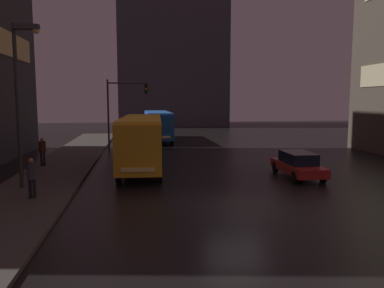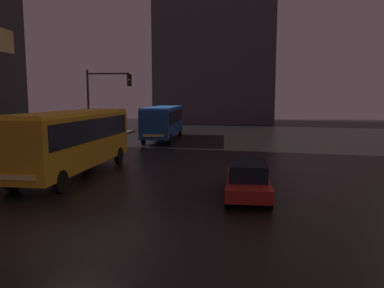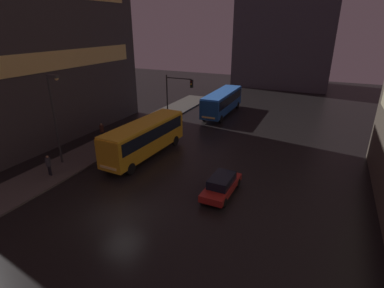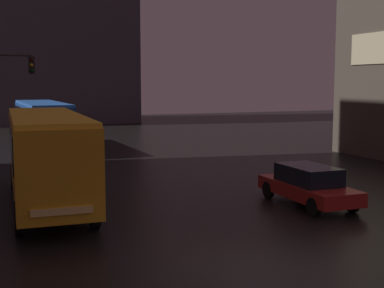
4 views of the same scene
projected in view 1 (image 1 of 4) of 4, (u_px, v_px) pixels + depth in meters
ground_plane at (236, 206)px, 15.56m from camera, size 120.00×120.00×0.00m
sidewalk_left at (61, 167)px, 24.13m from camera, size 4.00×48.00×0.15m
building_far_backdrop at (172, 62)px, 65.01m from camera, size 18.07×12.00×21.96m
bus_near at (142, 138)px, 23.49m from camera, size 2.93×10.27×3.34m
bus_far at (158, 123)px, 40.11m from camera, size 2.66×10.69×3.16m
car_taxi at (298, 164)px, 21.44m from camera, size 1.84×4.52×1.44m
pedestrian_near at (42, 149)px, 24.11m from camera, size 0.44×0.44×1.84m
pedestrian_mid at (32, 174)px, 16.18m from camera, size 0.46×0.46×1.77m
traffic_light_main at (122, 103)px, 32.23m from camera, size 3.50×0.35×6.15m
street_lamp_sidewalk at (22, 81)px, 17.81m from camera, size 1.25×0.36×7.83m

